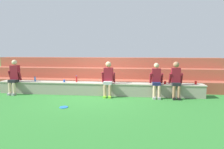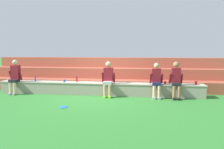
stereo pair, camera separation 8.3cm
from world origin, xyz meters
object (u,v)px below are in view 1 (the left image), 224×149
(person_center, at_px, (156,79))
(plastic_cup_middle, at_px, (165,83))
(plastic_cup_right_end, at_px, (196,83))
(plastic_cup_left_end, at_px, (64,81))
(person_left_of_center, at_px, (108,78))
(water_bottle_mid_right, at_px, (77,79))
(water_bottle_near_right, at_px, (35,79))
(frisbee, at_px, (64,107))
(person_far_left, at_px, (14,76))
(person_right_of_center, at_px, (176,79))

(person_center, height_order, plastic_cup_middle, person_center)
(plastic_cup_right_end, bearing_deg, plastic_cup_left_end, -179.08)
(plastic_cup_left_end, bearing_deg, person_left_of_center, -5.50)
(water_bottle_mid_right, xyz_separation_m, plastic_cup_right_end, (4.82, 0.01, -0.06))
(water_bottle_near_right, relative_size, frisbee, 0.83)
(person_center, distance_m, plastic_cup_left_end, 3.79)
(plastic_cup_right_end, bearing_deg, water_bottle_near_right, -179.67)
(person_center, xyz_separation_m, plastic_cup_right_end, (1.55, 0.27, -0.14))
(plastic_cup_middle, distance_m, frisbee, 4.00)
(plastic_cup_middle, xyz_separation_m, frisbee, (-3.47, -1.91, -0.56))
(person_left_of_center, height_order, water_bottle_mid_right, person_left_of_center)
(water_bottle_mid_right, height_order, plastic_cup_right_end, water_bottle_mid_right)
(water_bottle_mid_right, distance_m, plastic_cup_middle, 3.63)
(water_bottle_near_right, height_order, water_bottle_mid_right, water_bottle_mid_right)
(person_left_of_center, height_order, plastic_cup_right_end, person_left_of_center)
(person_far_left, bearing_deg, person_left_of_center, 0.47)
(water_bottle_near_right, xyz_separation_m, frisbee, (2.00, -1.94, -0.61))
(person_center, bearing_deg, water_bottle_mid_right, 175.40)
(water_bottle_mid_right, xyz_separation_m, frisbee, (0.17, -1.97, -0.63))
(water_bottle_mid_right, height_order, plastic_cup_middle, water_bottle_mid_right)
(water_bottle_near_right, bearing_deg, plastic_cup_middle, -0.27)
(plastic_cup_left_end, bearing_deg, frisbee, -70.21)
(person_far_left, relative_size, plastic_cup_left_end, 14.33)
(person_left_of_center, relative_size, water_bottle_near_right, 6.22)
(person_left_of_center, relative_size, person_right_of_center, 0.99)
(plastic_cup_middle, relative_size, plastic_cup_left_end, 1.11)
(plastic_cup_middle, height_order, plastic_cup_right_end, plastic_cup_right_end)
(person_left_of_center, bearing_deg, person_far_left, -179.53)
(person_right_of_center, height_order, plastic_cup_right_end, person_right_of_center)
(person_far_left, xyz_separation_m, person_right_of_center, (6.62, 0.00, -0.01))
(person_center, height_order, water_bottle_mid_right, person_center)
(frisbee, bearing_deg, plastic_cup_left_end, 109.79)
(water_bottle_near_right, xyz_separation_m, plastic_cup_right_end, (6.66, 0.04, -0.04))
(person_left_of_center, relative_size, plastic_cup_middle, 12.47)
(person_left_of_center, relative_size, plastic_cup_left_end, 13.86)
(person_far_left, xyz_separation_m, person_center, (5.89, 0.03, -0.05))
(water_bottle_near_right, distance_m, water_bottle_mid_right, 1.84)
(person_far_left, distance_m, person_right_of_center, 6.62)
(water_bottle_mid_right, bearing_deg, water_bottle_near_right, -179.06)
(person_left_of_center, distance_m, frisbee, 2.22)
(person_far_left, xyz_separation_m, water_bottle_near_right, (0.78, 0.26, -0.15))
(person_center, relative_size, plastic_cup_left_end, 13.43)
(plastic_cup_left_end, bearing_deg, person_center, -2.81)
(person_center, xyz_separation_m, water_bottle_near_right, (-5.11, 0.23, -0.10))
(person_left_of_center, distance_m, water_bottle_near_right, 3.23)
(person_center, height_order, plastic_cup_right_end, person_center)
(plastic_cup_left_end, bearing_deg, water_bottle_near_right, 177.95)
(plastic_cup_middle, bearing_deg, plastic_cup_left_end, -179.69)
(water_bottle_mid_right, bearing_deg, plastic_cup_left_end, -171.38)
(plastic_cup_middle, bearing_deg, frisbee, -151.11)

